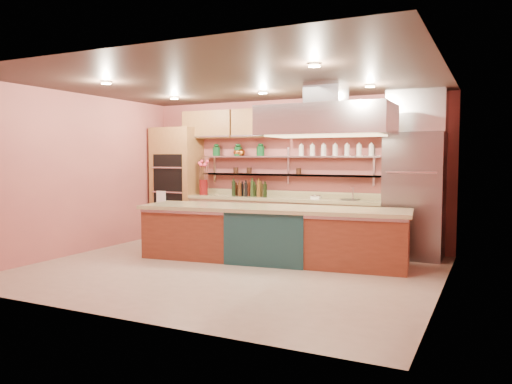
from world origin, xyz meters
The scene contains 21 objects.
floor centered at (0.00, 0.00, -0.01)m, with size 6.00×5.00×0.02m, color gray.
ceiling centered at (0.00, 0.00, 2.80)m, with size 6.00×5.00×0.02m, color black.
wall_back centered at (0.00, 2.50, 1.40)m, with size 6.00×0.04×2.80m, color #A9554F.
wall_front centered at (0.00, -2.50, 1.40)m, with size 6.00×0.04×2.80m, color #A9554F.
wall_left centered at (-3.00, 0.00, 1.40)m, with size 0.04×5.00×2.80m, color #A9554F.
wall_right centered at (3.00, 0.00, 1.40)m, with size 0.04×5.00×2.80m, color #A9554F.
oven_stack centered at (-2.45, 2.18, 1.15)m, with size 0.95×0.64×2.30m, color olive.
refrigerator centered at (2.35, 2.14, 1.05)m, with size 0.95×0.72×2.10m, color slate.
back_counter centered at (-0.05, 2.20, 0.47)m, with size 3.84×0.64×0.93m, color #9D785E.
wall_shelf_lower centered at (-0.05, 2.37, 1.35)m, with size 3.60×0.26×0.03m, color #B3B5BA.
wall_shelf_upper centered at (-0.05, 2.37, 1.70)m, with size 3.60×0.26×0.03m, color #B3B5BA.
upper_cabinets centered at (0.00, 2.32, 2.35)m, with size 4.60×0.36×0.55m, color olive.
range_hood centered at (1.22, 0.83, 2.25)m, with size 2.00×1.00×0.45m, color #B3B5BA.
ceiling_downlights centered at (0.00, 0.20, 2.77)m, with size 4.00×2.80×0.02m, color #FFE5A5.
island centered at (0.32, 0.83, 0.45)m, with size 4.27×0.93×0.89m, color brown.
flower_vase centered at (-1.78, 2.15, 1.08)m, with size 0.17×0.17×0.30m, color #600E0F.
oil_bottle_cluster centered at (-0.72, 2.15, 1.06)m, with size 0.80×0.23×0.26m, color black.
kitchen_scale centered at (0.62, 2.15, 0.98)m, with size 0.17×0.13×0.09m, color silver.
bar_faucet centered at (1.28, 2.25, 1.04)m, with size 0.03×0.03×0.23m, color white.
copper_kettle centered at (-1.03, 2.37, 1.78)m, with size 0.17×0.17×0.14m, color #BE6B2B.
green_canister centered at (-0.60, 2.37, 1.81)m, with size 0.15×0.15×0.18m, color #0D411C.
Camera 1 is at (3.59, -6.48, 1.69)m, focal length 35.00 mm.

